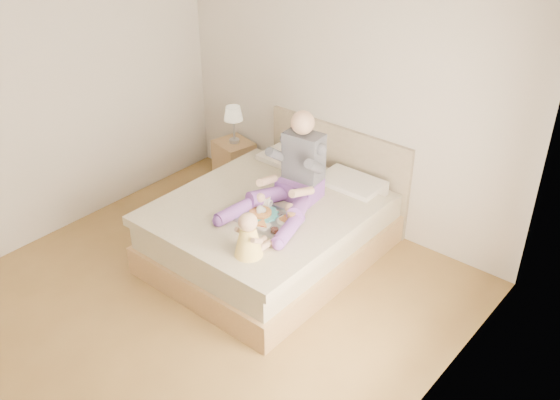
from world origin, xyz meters
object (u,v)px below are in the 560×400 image
Objects in this scene: bed at (276,225)px; baby at (249,238)px; nightstand at (234,162)px; adult at (292,178)px; tray at (269,217)px.

bed is 1.01m from baby.
nightstand is 0.46× the size of adult.
adult is (1.47, -0.75, 0.62)m from nightstand.
bed reaches higher than tray.
baby is (0.41, -0.81, 0.45)m from bed.
bed is 1.53m from nightstand.
nightstand is at bearing 144.12° from tray.
adult reaches higher than baby.
nightstand is 1.28× the size of baby.
tray is at bearing -89.63° from adult.
bed is at bearing 122.14° from tray.
baby is at bearing -79.76° from adult.
baby reaches higher than tray.
adult reaches higher than tray.
bed is 2.01× the size of adult.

